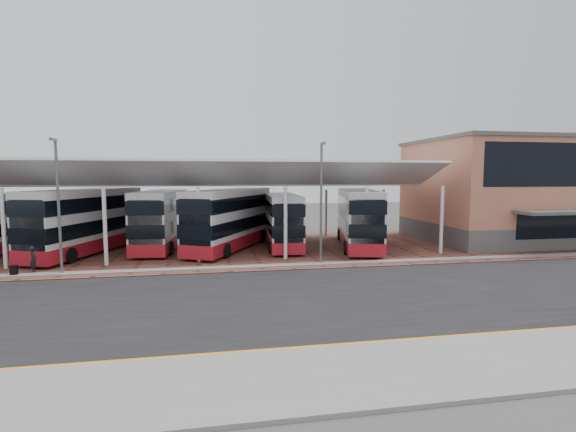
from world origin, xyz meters
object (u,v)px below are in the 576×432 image
object	(u,v)px
bus_5	(358,219)
bus_3	(230,219)
bus_0	(1,224)
pedestrian	(33,260)
bus_1	(86,221)
bus_4	(282,220)
terminal	(520,190)
bus_2	(162,219)

from	to	relation	value
bus_5	bus_3	bearing A→B (deg)	-171.56
bus_0	pedestrian	bearing A→B (deg)	-22.74
pedestrian	bus_0	bearing A→B (deg)	10.12
bus_5	bus_0	bearing A→B (deg)	-170.17
bus_1	pedestrian	size ratio (longest dim) A/B	7.45
bus_4	bus_3	bearing A→B (deg)	-167.46
terminal	pedestrian	xyz separation A→B (m)	(-38.78, -7.00, -3.79)
bus_4	pedestrian	xyz separation A→B (m)	(-16.42, -7.12, -1.34)
bus_2	bus_5	world-z (taller)	bus_5
terminal	bus_1	world-z (taller)	terminal
bus_3	bus_4	xyz separation A→B (m)	(4.29, 0.67, -0.24)
bus_2	pedestrian	xyz separation A→B (m)	(-6.65, -8.17, -1.52)
bus_2	bus_4	distance (m)	9.83
terminal	bus_4	size ratio (longest dim) A/B	1.73
bus_3	pedestrian	xyz separation A→B (m)	(-12.13, -6.46, -1.58)
terminal	pedestrian	bearing A→B (deg)	-169.77
bus_0	bus_5	world-z (taller)	bus_5
bus_1	bus_3	world-z (taller)	bus_1
bus_1	bus_5	world-z (taller)	bus_1
bus_3	bus_0	bearing A→B (deg)	-155.69
bus_2	bus_5	bearing A→B (deg)	-4.09
bus_4	pedestrian	bearing A→B (deg)	-152.83
terminal	bus_5	world-z (taller)	terminal
terminal	bus_4	xyz separation A→B (m)	(-22.36, 0.12, -2.44)
bus_2	bus_3	distance (m)	5.74
bus_0	bus_1	xyz separation A→B (m)	(6.19, -0.68, 0.17)
bus_2	terminal	bearing A→B (deg)	3.05
bus_1	pedestrian	xyz separation A→B (m)	(-1.25, -6.53, -1.61)
bus_5	pedestrian	xyz separation A→B (m)	(-22.61, -5.58, -1.53)
bus_1	bus_3	xyz separation A→B (m)	(10.88, -0.07, -0.03)
bus_0	bus_3	bearing A→B (deg)	30.33
bus_3	bus_1	bearing A→B (deg)	-153.53
bus_1	pedestrian	distance (m)	6.84
terminal	bus_4	bearing A→B (deg)	179.69
terminal	pedestrian	distance (m)	39.59
bus_5	bus_4	bearing A→B (deg)	179.21
bus_1	bus_4	xyz separation A→B (m)	(15.17, 0.59, -0.27)
bus_1	bus_2	distance (m)	5.64
terminal	bus_2	distance (m)	32.23
bus_0	bus_4	world-z (taller)	bus_0
pedestrian	bus_2	bearing A→B (deg)	-63.41
bus_3	pedestrian	bearing A→B (deg)	-125.13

